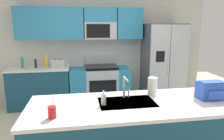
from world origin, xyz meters
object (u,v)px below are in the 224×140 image
at_px(paper_towel_roll, 152,86).
at_px(backpack, 211,90).
at_px(drink_cup_red, 52,112).
at_px(pepper_mill, 36,63).
at_px(bottle_yellow, 46,61).
at_px(range_oven, 100,85).
at_px(toaster, 58,63).
at_px(bottle_green, 22,62).
at_px(sink_faucet, 125,85).
at_px(soap_dispenser, 104,99).
at_px(refrigerator, 163,63).

height_order(paper_towel_roll, backpack, paper_towel_roll).
bearing_deg(paper_towel_roll, drink_cup_red, -157.77).
bearing_deg(pepper_mill, bottle_yellow, 8.91).
xyz_separation_m(range_oven, toaster, (-0.92, -0.05, 0.55)).
relative_size(bottle_green, sink_faucet, 0.87).
distance_m(bottle_green, soap_dispenser, 2.84).
distance_m(range_oven, pepper_mill, 1.51).
distance_m(pepper_mill, paper_towel_roll, 2.87).
height_order(toaster, drink_cup_red, drink_cup_red).
bearing_deg(sink_faucet, pepper_mill, 123.95).
bearing_deg(range_oven, backpack, -64.59).
height_order(soap_dispenser, backpack, backpack).
bearing_deg(sink_faucet, refrigerator, 56.65).
relative_size(refrigerator, toaster, 6.61).
height_order(pepper_mill, paper_towel_roll, paper_towel_roll).
relative_size(pepper_mill, paper_towel_roll, 0.79).
xyz_separation_m(drink_cup_red, soap_dispenser, (0.55, 0.27, 0.01)).
height_order(toaster, bottle_green, bottle_green).
distance_m(toaster, sink_faucet, 2.40).
xyz_separation_m(toaster, drink_cup_red, (0.17, -2.62, -0.03)).
xyz_separation_m(bottle_green, paper_towel_roll, (2.16, -2.19, -0.00)).
xyz_separation_m(bottle_yellow, drink_cup_red, (0.42, -2.71, -0.08)).
xyz_separation_m(bottle_green, sink_faucet, (1.78, -2.24, 0.05)).
bearing_deg(bottle_yellow, toaster, -18.48).
relative_size(range_oven, soap_dispenser, 8.00).
bearing_deg(backpack, bottle_green, 139.30).
bearing_deg(paper_towel_roll, range_oven, 102.32).
relative_size(toaster, paper_towel_roll, 1.17).
xyz_separation_m(pepper_mill, soap_dispenser, (1.20, -2.41, -0.03)).
distance_m(pepper_mill, bottle_yellow, 0.23).
bearing_deg(pepper_mill, refrigerator, -1.37).
distance_m(toaster, pepper_mill, 0.48).
relative_size(toaster, pepper_mill, 1.47).
bearing_deg(soap_dispenser, pepper_mill, 116.54).
bearing_deg(drink_cup_red, backpack, 7.51).
distance_m(bottle_green, drink_cup_red, 2.85).
xyz_separation_m(bottle_yellow, bottle_green, (-0.51, -0.02, -0.02)).
distance_m(toaster, bottle_green, 0.77).
relative_size(sink_faucet, soap_dispenser, 1.66).
xyz_separation_m(range_oven, backpack, (1.15, -2.42, 0.57)).
relative_size(range_oven, toaster, 4.86).
relative_size(range_oven, bottle_yellow, 4.80).
height_order(bottle_yellow, bottle_green, bottle_yellow).
bearing_deg(bottle_yellow, range_oven, -1.60).
height_order(refrigerator, bottle_yellow, refrigerator).
relative_size(refrigerator, paper_towel_roll, 7.71).
relative_size(sink_faucet, backpack, 0.88).
bearing_deg(paper_towel_roll, bottle_green, 134.63).
height_order(range_oven, backpack, backpack).
distance_m(toaster, paper_towel_roll, 2.54).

